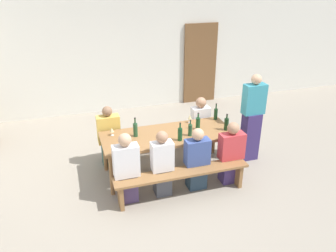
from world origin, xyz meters
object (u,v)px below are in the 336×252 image
at_px(wine_bottle_1, 216,114).
at_px(standing_host, 252,120).
at_px(bench_near, 182,176).
at_px(seated_guest_far_0, 109,138).
at_px(seated_guest_near_0, 127,170).
at_px(seated_guest_far_1, 200,125).
at_px(seated_guest_near_1, 162,165).
at_px(seated_guest_near_3, 231,154).
at_px(tasting_table, 168,138).
at_px(wine_bottle_5, 190,130).
at_px(wooden_door, 200,64).
at_px(wine_bottle_3, 226,124).
at_px(wine_bottle_0, 180,134).
at_px(wine_glass_1, 112,130).
at_px(wine_bottle_4, 198,123).
at_px(bench_far, 157,136).
at_px(wine_bottle_2, 135,129).
at_px(wine_glass_0, 190,117).

xyz_separation_m(wine_bottle_1, standing_host, (0.58, -0.33, -0.06)).
height_order(bench_near, seated_guest_far_0, seated_guest_far_0).
height_order(seated_guest_near_0, seated_guest_far_1, seated_guest_near_0).
bearing_deg(seated_guest_near_1, wine_bottle_1, -55.14).
bearing_deg(seated_guest_near_3, tasting_table, 56.88).
bearing_deg(seated_guest_near_1, wine_bottle_5, -55.65).
bearing_deg(bench_near, seated_guest_far_1, 57.63).
xyz_separation_m(wooden_door, seated_guest_near_3, (-1.01, -3.81, -0.54)).
xyz_separation_m(wine_bottle_3, seated_guest_near_1, (-1.31, -0.44, -0.34)).
distance_m(tasting_table, seated_guest_far_0, 1.12).
bearing_deg(wine_bottle_0, wine_glass_1, 153.34).
distance_m(seated_guest_near_0, standing_host, 2.55).
bearing_deg(seated_guest_near_0, seated_guest_near_1, -90.00).
bearing_deg(wooden_door, wine_bottle_4, -113.09).
height_order(wine_bottle_1, wine_bottle_5, wine_bottle_1).
relative_size(bench_near, wine_bottle_3, 7.22).
xyz_separation_m(wine_bottle_0, standing_host, (1.51, 0.29, -0.06)).
distance_m(bench_near, seated_guest_near_3, 0.94).
bearing_deg(bench_far, wine_bottle_3, -41.28).
height_order(wine_bottle_4, standing_host, standing_host).
bearing_deg(wine_bottle_0, seated_guest_far_1, 50.23).
relative_size(wine_glass_1, seated_guest_near_0, 0.12).
height_order(wine_bottle_3, seated_guest_near_1, seated_guest_near_1).
relative_size(tasting_table, seated_guest_near_1, 2.05).
bearing_deg(bench_far, seated_guest_near_1, -101.94).
xyz_separation_m(wine_bottle_2, wine_glass_0, (1.07, 0.25, -0.02)).
distance_m(seated_guest_near_1, seated_guest_far_0, 1.36).
bearing_deg(wine_bottle_2, tasting_table, -8.72).
height_order(wine_glass_1, seated_guest_near_3, seated_guest_near_3).
distance_m(bench_far, wine_bottle_4, 1.04).
bearing_deg(bench_near, wine_bottle_2, 123.44).
bearing_deg(wine_bottle_3, wooden_door, 75.08).
xyz_separation_m(wine_bottle_2, standing_host, (2.17, -0.08, -0.07)).
xyz_separation_m(wooden_door, bench_far, (-1.92, -2.47, -0.69)).
bearing_deg(wine_bottle_3, seated_guest_near_1, -161.25).
height_order(bench_near, wine_bottle_0, wine_bottle_0).
relative_size(wooden_door, wine_bottle_5, 7.30).
bearing_deg(wine_glass_0, seated_guest_near_3, -67.53).
distance_m(wine_glass_0, seated_guest_far_1, 0.52).
bearing_deg(standing_host, bench_far, -24.65).
xyz_separation_m(wine_bottle_5, wine_glass_1, (-1.26, 0.41, -0.01)).
height_order(wine_glass_0, seated_guest_near_0, seated_guest_near_0).
bearing_deg(wine_bottle_3, wine_bottle_1, 87.64).
relative_size(wine_bottle_5, seated_guest_near_1, 0.26).
height_order(wine_glass_0, seated_guest_far_1, seated_guest_far_1).
bearing_deg(seated_guest_near_1, seated_guest_far_0, 28.65).
height_order(tasting_table, seated_guest_near_3, seated_guest_near_3).
distance_m(tasting_table, seated_guest_far_1, 1.05).
distance_m(wine_bottle_5, seated_guest_near_0, 1.30).
bearing_deg(wine_glass_1, wine_bottle_4, -8.01).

